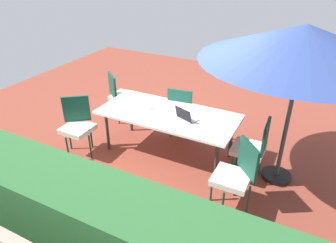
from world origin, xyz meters
The scene contains 11 objects.
ground_plane centered at (0.00, 0.00, -0.01)m, with size 10.00×10.00×0.02m, color brown.
hedge_row centered at (0.00, 2.54, 0.70)m, with size 6.30×0.61×1.39m, color #2D6633.
dining_table centered at (0.00, 0.00, 0.72)m, with size 2.25×1.03×0.77m.
patio_umbrella centered at (-1.78, -0.17, 2.07)m, with size 2.59×2.59×2.30m.
chair_southeast centered at (1.41, -0.68, 0.55)m, with size 0.58×0.58×0.98m.
chair_northwest centered at (-1.36, 0.74, 0.55)m, with size 0.59×0.59×0.98m.
chair_west centered at (-1.40, 0.01, 0.55)m, with size 0.47×0.46×0.98m.
chair_northeast centered at (1.35, 0.65, 0.55)m, with size 0.58×0.58×0.98m.
chair_south centered at (0.04, -0.63, 0.55)m, with size 0.47×0.48×0.98m.
laptop centered at (-0.35, 0.06, 0.81)m, with size 0.39×0.34×0.21m.
cup centered at (0.36, 0.00, 0.81)m, with size 0.08×0.08×0.10m, color white.
Camera 1 is at (-2.05, 3.99, 3.07)m, focal length 33.49 mm.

